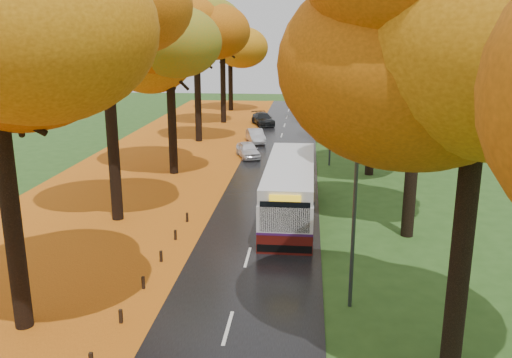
# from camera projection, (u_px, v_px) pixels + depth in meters

# --- Properties ---
(road) EXTENTS (6.50, 90.00, 0.04)m
(road) POSITION_uv_depth(u_px,v_px,m) (269.00, 181.00, 36.50)
(road) COLOR black
(road) RESTS_ON ground
(centre_line) EXTENTS (0.12, 90.00, 0.01)m
(centre_line) POSITION_uv_depth(u_px,v_px,m) (269.00, 181.00, 36.49)
(centre_line) COLOR silver
(centre_line) RESTS_ON road
(leaf_verge) EXTENTS (12.00, 90.00, 0.02)m
(leaf_verge) POSITION_uv_depth(u_px,v_px,m) (139.00, 178.00, 37.33)
(leaf_verge) COLOR #9B450E
(leaf_verge) RESTS_ON ground
(leaf_drift) EXTENTS (0.90, 90.00, 0.01)m
(leaf_drift) POSITION_uv_depth(u_px,v_px,m) (224.00, 180.00, 36.77)
(leaf_drift) COLOR orange
(leaf_drift) RESTS_ON road
(trees_left) EXTENTS (9.20, 74.00, 13.88)m
(trees_left) POSITION_uv_depth(u_px,v_px,m) (167.00, 35.00, 36.68)
(trees_left) COLOR black
(trees_left) RESTS_ON ground
(trees_right) EXTENTS (9.30, 74.20, 13.96)m
(trees_right) POSITION_uv_depth(u_px,v_px,m) (382.00, 33.00, 35.16)
(trees_right) COLOR black
(trees_right) RESTS_ON ground
(bollard_row) EXTENTS (0.11, 23.51, 0.52)m
(bollard_row) POSITION_uv_depth(u_px,v_px,m) (107.00, 337.00, 17.26)
(bollard_row) COLOR black
(bollard_row) RESTS_ON ground
(streetlamp_near) EXTENTS (2.45, 0.18, 8.00)m
(streetlamp_near) POSITION_uv_depth(u_px,v_px,m) (348.00, 181.00, 18.57)
(streetlamp_near) COLOR #333538
(streetlamp_near) RESTS_ON ground
(streetlamp_mid) EXTENTS (2.45, 0.18, 8.00)m
(streetlamp_mid) POSITION_uv_depth(u_px,v_px,m) (328.00, 103.00, 39.72)
(streetlamp_mid) COLOR #333538
(streetlamp_mid) RESTS_ON ground
(streetlamp_far) EXTENTS (2.45, 0.18, 8.00)m
(streetlamp_far) POSITION_uv_depth(u_px,v_px,m) (322.00, 79.00, 60.87)
(streetlamp_far) COLOR #333538
(streetlamp_far) RESTS_ON ground
(bus) EXTENTS (2.62, 11.14, 2.93)m
(bus) POSITION_uv_depth(u_px,v_px,m) (290.00, 188.00, 29.16)
(bus) COLOR #4D100C
(bus) RESTS_ON road
(car_white) EXTENTS (2.55, 3.88, 1.23)m
(car_white) POSITION_uv_depth(u_px,v_px,m) (248.00, 150.00, 43.27)
(car_white) COLOR white
(car_white) RESTS_ON road
(car_silver) EXTENTS (2.25, 3.95, 1.23)m
(car_silver) POSITION_uv_depth(u_px,v_px,m) (256.00, 136.00, 49.10)
(car_silver) COLOR #A9ABB1
(car_silver) RESTS_ON road
(car_dark) EXTENTS (3.19, 4.84, 1.30)m
(car_dark) POSITION_uv_depth(u_px,v_px,m) (263.00, 119.00, 58.67)
(car_dark) COLOR black
(car_dark) RESTS_ON road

